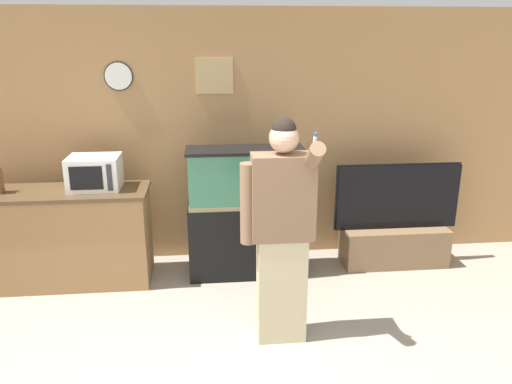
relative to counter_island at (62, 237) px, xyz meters
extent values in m
cube|color=#A87A4C|center=(1.43, 0.53, 0.83)|extent=(10.00, 0.06, 2.60)
cube|color=tan|center=(1.50, 0.50, 1.47)|extent=(0.37, 0.02, 0.35)
cylinder|color=white|center=(0.57, 0.49, 1.47)|extent=(0.26, 0.03, 0.26)
cylinder|color=black|center=(0.57, 0.49, 1.47)|extent=(0.28, 0.01, 0.28)
cube|color=olive|center=(0.00, 0.00, -0.02)|extent=(1.64, 0.55, 0.90)
cube|color=#513A24|center=(0.00, 0.00, 0.45)|extent=(1.68, 0.59, 0.03)
cube|color=white|center=(0.35, 0.04, 0.62)|extent=(0.47, 0.38, 0.31)
cube|color=black|center=(0.32, -0.15, 0.62)|extent=(0.29, 0.01, 0.22)
cube|color=#2D2D33|center=(0.52, -0.15, 0.62)|extent=(0.05, 0.01, 0.25)
cube|color=black|center=(1.77, 0.01, -0.10)|extent=(1.13, 0.40, 0.74)
cube|color=#937F5B|center=(1.77, 0.01, 0.29)|extent=(1.10, 0.39, 0.04)
cube|color=#387556|center=(1.77, 0.01, 0.55)|extent=(1.09, 0.39, 0.54)
cube|color=black|center=(1.77, 0.01, 0.82)|extent=(1.13, 0.40, 0.03)
cube|color=brown|center=(3.35, 0.09, -0.27)|extent=(1.08, 0.40, 0.41)
cube|color=black|center=(3.35, 0.09, 0.27)|extent=(1.27, 0.05, 0.67)
cube|color=black|center=(3.35, 0.12, 0.27)|extent=(1.30, 0.01, 0.70)
cube|color=#BCAD89|center=(1.96, -1.15, -0.04)|extent=(0.37, 0.21, 0.86)
cube|color=brown|center=(1.96, -1.15, 0.72)|extent=(0.47, 0.22, 0.65)
sphere|color=tan|center=(1.96, -1.15, 1.16)|extent=(0.22, 0.22, 0.22)
sphere|color=black|center=(1.96, -1.15, 1.22)|extent=(0.18, 0.18, 0.18)
cylinder|color=brown|center=(1.70, -1.15, 0.67)|extent=(0.12, 0.12, 0.61)
cylinder|color=brown|center=(2.15, -1.29, 1.04)|extent=(0.11, 0.34, 0.28)
cylinder|color=white|center=(2.15, -1.31, 1.15)|extent=(0.02, 0.06, 0.11)
cylinder|color=#2856B2|center=(2.15, -1.33, 1.21)|extent=(0.02, 0.03, 0.05)
camera|label=1|loc=(1.42, -4.60, 1.86)|focal=35.00mm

